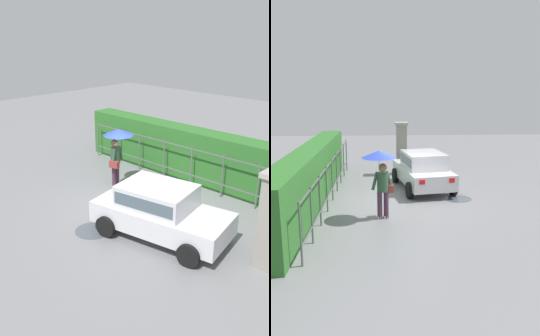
{
  "view_description": "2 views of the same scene",
  "coord_description": "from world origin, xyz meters",
  "views": [
    {
      "loc": [
        7.84,
        -7.83,
        5.44
      ],
      "look_at": [
        0.08,
        0.11,
        1.27
      ],
      "focal_mm": 40.64,
      "sensor_mm": 36.0,
      "label": 1
    },
    {
      "loc": [
        -12.28,
        0.72,
        3.83
      ],
      "look_at": [
        -0.09,
        0.01,
        1.27
      ],
      "focal_mm": 39.32,
      "sensor_mm": 36.0,
      "label": 2
    }
  ],
  "objects": [
    {
      "name": "ground_plane",
      "position": [
        0.0,
        0.0,
        0.0
      ],
      "size": [
        40.0,
        40.0,
        0.0
      ],
      "primitive_type": "plane",
      "color": "slate"
    },
    {
      "name": "car",
      "position": [
        1.9,
        -0.79,
        0.8
      ],
      "size": [
        3.94,
        2.38,
        1.48
      ],
      "rotation": [
        0.0,
        0.0,
        0.18
      ],
      "color": "silver",
      "rests_on": "ground"
    },
    {
      "name": "pedestrian",
      "position": [
        -1.48,
        0.84,
        1.6
      ],
      "size": [
        1.05,
        1.05,
        2.1
      ],
      "rotation": [
        0.0,
        0.0,
        0.24
      ],
      "color": "#47283D",
      "rests_on": "ground"
    },
    {
      "name": "gate_pillar",
      "position": [
        4.67,
        -0.08,
        1.24
      ],
      "size": [
        0.6,
        0.6,
        2.42
      ],
      "color": "gray",
      "rests_on": "ground"
    },
    {
      "name": "fence_section",
      "position": [
        0.47,
        2.58,
        0.83
      ],
      "size": [
        10.18,
        0.05,
        1.5
      ],
      "color": "#59605B",
      "rests_on": "ground"
    },
    {
      "name": "hedge_row",
      "position": [
        0.47,
        3.29,
        0.95
      ],
      "size": [
        11.13,
        0.9,
        1.9
      ],
      "primitive_type": "cube",
      "color": "#2D6B28",
      "rests_on": "ground"
    },
    {
      "name": "puddle_near",
      "position": [
        0.39,
        -1.91,
        0.0
      ],
      "size": [
        0.99,
        0.99,
        0.0
      ],
      "primitive_type": "cylinder",
      "color": "#4C545B",
      "rests_on": "ground"
    }
  ]
}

